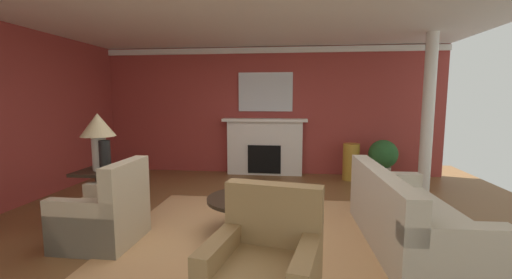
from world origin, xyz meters
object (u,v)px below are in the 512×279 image
at_px(mantel_mirror, 265,92).
at_px(coffee_table, 248,207).
at_px(armchair_facing_fireplace, 264,275).
at_px(table_lamp, 98,130).
at_px(armchair_near_window, 105,217).
at_px(potted_plant, 383,157).
at_px(vase_on_side_table, 105,157).
at_px(side_table, 102,192).
at_px(sofa, 407,220).
at_px(vase_tall_corner, 351,162).
at_px(fireplace, 265,148).

height_order(mantel_mirror, coffee_table, mantel_mirror).
height_order(armchair_facing_fireplace, coffee_table, armchair_facing_fireplace).
distance_m(coffee_table, table_lamp, 2.19).
bearing_deg(armchair_near_window, potted_plant, 40.37).
bearing_deg(armchair_near_window, vase_on_side_table, 117.45).
bearing_deg(mantel_mirror, side_table, -121.18).
height_order(sofa, vase_tall_corner, sofa).
distance_m(coffee_table, side_table, 2.00).
distance_m(armchair_near_window, side_table, 0.76).
bearing_deg(vase_tall_corner, table_lamp, -143.39).
xyz_separation_m(mantel_mirror, potted_plant, (2.37, -0.49, -1.28)).
relative_size(vase_tall_corner, potted_plant, 0.89).
bearing_deg(armchair_near_window, coffee_table, 16.23).
distance_m(armchair_near_window, coffee_table, 1.64).
xyz_separation_m(mantel_mirror, vase_on_side_table, (-1.76, -3.27, -0.87)).
bearing_deg(sofa, side_table, 175.19).
height_order(table_lamp, vase_on_side_table, table_lamp).
bearing_deg(vase_on_side_table, armchair_near_window, -62.55).
relative_size(fireplace, armchair_facing_fireplace, 1.89).
xyz_separation_m(vase_on_side_table, vase_tall_corner, (3.52, 2.85, -0.54)).
height_order(side_table, potted_plant, potted_plant).
bearing_deg(side_table, armchair_facing_fireplace, -35.53).
height_order(fireplace, mantel_mirror, mantel_mirror).
xyz_separation_m(sofa, side_table, (-3.78, 0.32, 0.10)).
bearing_deg(sofa, vase_tall_corner, 92.06).
bearing_deg(potted_plant, sofa, -99.36).
bearing_deg(mantel_mirror, sofa, -61.56).
relative_size(armchair_facing_fireplace, vase_tall_corner, 1.29).
relative_size(fireplace, vase_tall_corner, 2.44).
distance_m(side_table, table_lamp, 0.82).
relative_size(armchair_facing_fireplace, vase_on_side_table, 2.31).
relative_size(side_table, vase_tall_corner, 0.95).
xyz_separation_m(armchair_near_window, table_lamp, (-0.41, 0.63, 0.92)).
distance_m(mantel_mirror, vase_tall_corner, 2.30).
height_order(fireplace, vase_on_side_table, fireplace).
bearing_deg(vase_tall_corner, mantel_mirror, 166.64).
bearing_deg(fireplace, side_table, -122.17).
height_order(side_table, vase_on_side_table, vase_on_side_table).
xyz_separation_m(armchair_near_window, vase_on_side_table, (-0.26, 0.51, 0.60)).
xyz_separation_m(coffee_table, vase_on_side_table, (-1.84, 0.05, 0.57)).
bearing_deg(armchair_near_window, table_lamp, 123.40).
bearing_deg(mantel_mirror, armchair_near_window, -111.57).
distance_m(table_lamp, vase_tall_corner, 4.66).
bearing_deg(armchair_facing_fireplace, table_lamp, 144.47).
bearing_deg(mantel_mirror, table_lamp, -121.18).
height_order(sofa, side_table, sofa).
relative_size(fireplace, side_table, 2.57).
height_order(mantel_mirror, vase_on_side_table, mantel_mirror).
relative_size(coffee_table, vase_on_side_table, 2.43).
distance_m(armchair_near_window, vase_tall_corner, 4.68).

